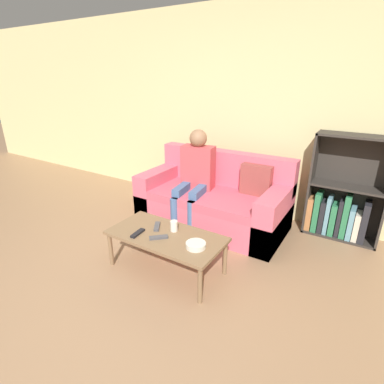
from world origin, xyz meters
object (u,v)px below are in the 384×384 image
Objects in this scene: person_adult at (196,171)px; tv_remote_0 at (138,233)px; bookshelf at (342,202)px; cup_near at (174,226)px; snack_bowl at (196,245)px; coffee_table at (166,238)px; couch at (214,202)px; tv_remote_2 at (157,226)px; tv_remote_1 at (159,237)px.

tv_remote_0 is at bearing -94.96° from person_adult.
cup_near is (-1.28, -1.50, 0.01)m from bookshelf.
bookshelf is 6.80× the size of snack_bowl.
bookshelf is 2.07m from coffee_table.
bookshelf is at bearing 50.71° from coffee_table.
tv_remote_0 reaches higher than coffee_table.
couch is 10.57× the size of tv_remote_2.
couch is 10.21× the size of snack_bowl.
tv_remote_1 is at bearing -101.10° from cup_near.
cup_near reaches higher than tv_remote_2.
cup_near is (0.32, -0.92, -0.25)m from person_adult.
bookshelf is 7.64× the size of tv_remote_1.
couch reaches higher than cup_near.
coffee_table is 6.25× the size of snack_bowl.
bookshelf is 6.86× the size of tv_remote_0.
couch is 0.45m from person_adult.
tv_remote_1 is (-0.04, -0.19, -0.04)m from cup_near.
bookshelf is at bearing 19.98° from couch.
bookshelf is (1.38, 0.50, 0.13)m from couch.
tv_remote_1 is at bearing -80.26° from tv_remote_2.
coffee_table is 0.94× the size of person_adult.
snack_bowl is (0.65, -1.06, -0.28)m from person_adult.
bookshelf is at bearing 11.66° from person_adult.
tv_remote_1 reaches higher than coffee_table.
cup_near is 0.36m from snack_bowl.
tv_remote_2 is at bearing -94.68° from couch.
tv_remote_2 is (0.07, 0.20, 0.00)m from tv_remote_0.
bookshelf is 2.12m from tv_remote_2.
person_adult is 6.67× the size of snack_bowl.
tv_remote_1 is at bearing -84.11° from person_adult.
couch is 1.10m from coffee_table.
person_adult is 1.27m from snack_bowl.
bookshelf reaches higher than cup_near.
person_adult is at bearing 121.37° from snack_bowl.
couch is 17.49× the size of cup_near.
tv_remote_2 is (-0.18, -0.03, -0.04)m from cup_near.
bookshelf is 7.03× the size of tv_remote_2.
cup_near is at bearing 156.70° from snack_bowl.
tv_remote_2 is at bearing 156.76° from coffee_table.
couch is at bearing 53.09° from tv_remote_2.
couch reaches higher than coffee_table.
tv_remote_1 is at bearing -87.20° from couch.
tv_remote_1 is (0.06, -1.19, 0.09)m from couch.
couch reaches higher than tv_remote_0.
person_adult is (-1.60, -0.58, 0.26)m from bookshelf.
couch is 1.01m from cup_near.
coffee_table is 0.14m from cup_near.
tv_remote_2 is (-0.16, 0.07, 0.05)m from coffee_table.
cup_near is at bearing -84.51° from couch.
snack_bowl is (0.43, -1.14, 0.11)m from couch.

